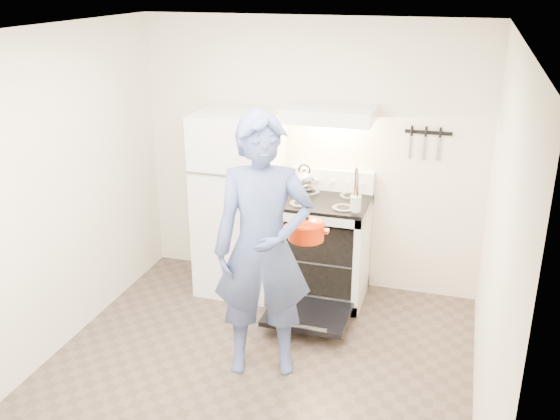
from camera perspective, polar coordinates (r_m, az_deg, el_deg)
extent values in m
plane|color=brown|center=(4.78, -3.00, -15.53)|extent=(3.60, 3.60, 0.00)
cube|color=beige|center=(5.80, 2.77, 4.96)|extent=(3.20, 0.02, 2.50)
cube|color=white|center=(5.77, -3.75, 0.68)|extent=(0.70, 0.70, 1.70)
cube|color=white|center=(5.72, 4.07, -3.72)|extent=(0.76, 0.65, 0.92)
cube|color=black|center=(5.54, 4.19, 0.75)|extent=(0.76, 0.65, 0.03)
cube|color=white|center=(5.77, 4.86, 2.75)|extent=(0.76, 0.07, 0.20)
cube|color=black|center=(5.36, 2.53, -9.52)|extent=(0.70, 0.54, 0.04)
cube|color=gray|center=(5.73, 4.07, -3.90)|extent=(0.60, 0.52, 0.01)
cube|color=white|center=(5.40, 4.59, 8.76)|extent=(0.76, 0.50, 0.12)
cube|color=black|center=(5.55, 13.42, 6.91)|extent=(0.40, 0.02, 0.03)
cylinder|color=#83694C|center=(5.76, 5.07, -3.65)|extent=(0.29, 0.29, 0.02)
cylinder|color=silver|center=(5.21, 6.93, 0.60)|extent=(0.11, 0.11, 0.13)
imported|color=navy|center=(4.47, -1.55, -3.54)|extent=(0.83, 0.67, 1.98)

